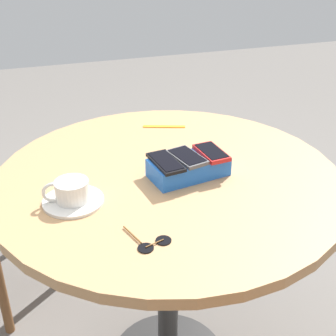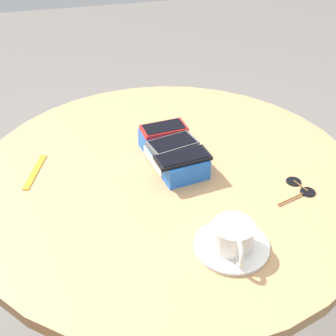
{
  "view_description": "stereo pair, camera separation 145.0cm",
  "coord_description": "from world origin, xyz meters",
  "px_view_note": "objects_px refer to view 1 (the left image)",
  "views": [
    {
      "loc": [
        0.36,
        1.11,
        1.43
      ],
      "look_at": [
        0.0,
        0.0,
        0.8
      ],
      "focal_mm": 50.0,
      "sensor_mm": 36.0,
      "label": 1
    },
    {
      "loc": [
        0.91,
        -0.23,
        1.49
      ],
      "look_at": [
        0.0,
        0.0,
        0.8
      ],
      "focal_mm": 50.0,
      "sensor_mm": 36.0,
      "label": 2
    }
  ],
  "objects_px": {
    "lanyard_strap": "(164,127)",
    "phone_black": "(166,162)",
    "round_table": "(168,210)",
    "sunglasses": "(152,243)",
    "saucer": "(73,201)",
    "coffee_cup": "(71,190)",
    "phone_red": "(211,152)",
    "phone_gray": "(187,157)",
    "phone_box": "(188,167)"
  },
  "relations": [
    {
      "from": "round_table",
      "to": "sunglasses",
      "type": "relative_size",
      "value": 9.06
    },
    {
      "from": "phone_gray",
      "to": "sunglasses",
      "type": "height_order",
      "value": "phone_gray"
    },
    {
      "from": "phone_box",
      "to": "coffee_cup",
      "type": "xyz_separation_m",
      "value": [
        0.33,
        0.04,
        0.01
      ]
    },
    {
      "from": "saucer",
      "to": "lanyard_strap",
      "type": "xyz_separation_m",
      "value": [
        -0.37,
        -0.39,
        -0.0
      ]
    },
    {
      "from": "lanyard_strap",
      "to": "saucer",
      "type": "bearing_deg",
      "value": 46.84
    },
    {
      "from": "phone_box",
      "to": "round_table",
      "type": "bearing_deg",
      "value": -25.38
    },
    {
      "from": "phone_gray",
      "to": "lanyard_strap",
      "type": "distance_m",
      "value": 0.36
    },
    {
      "from": "saucer",
      "to": "round_table",
      "type": "bearing_deg",
      "value": -166.42
    },
    {
      "from": "saucer",
      "to": "phone_red",
      "type": "bearing_deg",
      "value": -173.18
    },
    {
      "from": "phone_red",
      "to": "coffee_cup",
      "type": "distance_m",
      "value": 0.41
    },
    {
      "from": "phone_black",
      "to": "lanyard_strap",
      "type": "bearing_deg",
      "value": -106.73
    },
    {
      "from": "phone_box",
      "to": "saucer",
      "type": "distance_m",
      "value": 0.33
    },
    {
      "from": "coffee_cup",
      "to": "sunglasses",
      "type": "distance_m",
      "value": 0.27
    },
    {
      "from": "round_table",
      "to": "saucer",
      "type": "height_order",
      "value": "saucer"
    },
    {
      "from": "coffee_cup",
      "to": "sunglasses",
      "type": "bearing_deg",
      "value": 123.0
    },
    {
      "from": "round_table",
      "to": "phone_black",
      "type": "height_order",
      "value": "phone_black"
    },
    {
      "from": "phone_red",
      "to": "phone_black",
      "type": "bearing_deg",
      "value": 5.56
    },
    {
      "from": "phone_gray",
      "to": "sunglasses",
      "type": "distance_m",
      "value": 0.33
    },
    {
      "from": "phone_black",
      "to": "saucer",
      "type": "xyz_separation_m",
      "value": [
        0.26,
        0.03,
        -0.05
      ]
    },
    {
      "from": "phone_black",
      "to": "sunglasses",
      "type": "bearing_deg",
      "value": 66.15
    },
    {
      "from": "round_table",
      "to": "saucer",
      "type": "bearing_deg",
      "value": 13.58
    },
    {
      "from": "phone_red",
      "to": "phone_gray",
      "type": "bearing_deg",
      "value": 3.23
    },
    {
      "from": "phone_box",
      "to": "phone_black",
      "type": "distance_m",
      "value": 0.08
    },
    {
      "from": "phone_red",
      "to": "phone_gray",
      "type": "distance_m",
      "value": 0.07
    },
    {
      "from": "phone_gray",
      "to": "coffee_cup",
      "type": "bearing_deg",
      "value": 7.51
    },
    {
      "from": "lanyard_strap",
      "to": "phone_black",
      "type": "bearing_deg",
      "value": 73.27
    },
    {
      "from": "phone_box",
      "to": "coffee_cup",
      "type": "relative_size",
      "value": 1.94
    },
    {
      "from": "round_table",
      "to": "phone_black",
      "type": "relative_size",
      "value": 7.06
    },
    {
      "from": "phone_black",
      "to": "coffee_cup",
      "type": "xyz_separation_m",
      "value": [
        0.26,
        0.03,
        -0.02
      ]
    },
    {
      "from": "sunglasses",
      "to": "phone_red",
      "type": "bearing_deg",
      "value": -132.94
    },
    {
      "from": "round_table",
      "to": "saucer",
      "type": "distance_m",
      "value": 0.31
    },
    {
      "from": "round_table",
      "to": "phone_gray",
      "type": "xyz_separation_m",
      "value": [
        -0.05,
        0.02,
        0.18
      ]
    },
    {
      "from": "lanyard_strap",
      "to": "sunglasses",
      "type": "bearing_deg",
      "value": 70.19
    },
    {
      "from": "lanyard_strap",
      "to": "phone_gray",
      "type": "bearing_deg",
      "value": 83.14
    },
    {
      "from": "phone_box",
      "to": "phone_black",
      "type": "height_order",
      "value": "phone_black"
    },
    {
      "from": "phone_red",
      "to": "lanyard_strap",
      "type": "height_order",
      "value": "phone_red"
    },
    {
      "from": "round_table",
      "to": "phone_red",
      "type": "height_order",
      "value": "phone_red"
    },
    {
      "from": "phone_red",
      "to": "sunglasses",
      "type": "relative_size",
      "value": 1.14
    },
    {
      "from": "phone_red",
      "to": "saucer",
      "type": "distance_m",
      "value": 0.41
    },
    {
      "from": "phone_box",
      "to": "saucer",
      "type": "bearing_deg",
      "value": 7.29
    },
    {
      "from": "phone_black",
      "to": "sunglasses",
      "type": "relative_size",
      "value": 1.28
    },
    {
      "from": "phone_gray",
      "to": "sunglasses",
      "type": "bearing_deg",
      "value": 56.22
    },
    {
      "from": "coffee_cup",
      "to": "round_table",
      "type": "bearing_deg",
      "value": -166.62
    },
    {
      "from": "phone_box",
      "to": "phone_gray",
      "type": "relative_size",
      "value": 1.73
    },
    {
      "from": "round_table",
      "to": "sunglasses",
      "type": "height_order",
      "value": "sunglasses"
    },
    {
      "from": "saucer",
      "to": "lanyard_strap",
      "type": "height_order",
      "value": "saucer"
    },
    {
      "from": "coffee_cup",
      "to": "lanyard_strap",
      "type": "xyz_separation_m",
      "value": [
        -0.37,
        -0.39,
        -0.03
      ]
    },
    {
      "from": "phone_red",
      "to": "lanyard_strap",
      "type": "distance_m",
      "value": 0.35
    },
    {
      "from": "phone_red",
      "to": "round_table",
      "type": "bearing_deg",
      "value": -8.83
    },
    {
      "from": "phone_black",
      "to": "saucer",
      "type": "height_order",
      "value": "phone_black"
    }
  ]
}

